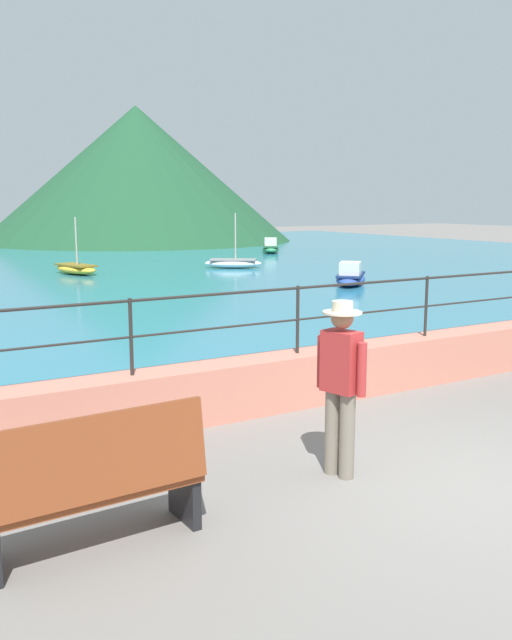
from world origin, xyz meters
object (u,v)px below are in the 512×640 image
(boat_1, at_px, (271,247))
(boat_3, at_px, (351,277))
(boat_5, at_px, (233,263))
(boat_0, at_px, (76,269))
(person_walking, at_px, (341,380))
(bench_main, at_px, (97,483))

(boat_1, distance_m, boat_3, 14.39)
(boat_3, bearing_deg, boat_5, 94.35)
(boat_0, height_order, boat_1, boat_0)
(boat_0, bearing_deg, boat_3, -49.51)
(person_walking, height_order, boat_0, boat_0)
(boat_0, xyz_separation_m, boat_1, (11.89, 5.60, 0.06))
(bench_main, distance_m, person_walking, 2.55)
(boat_1, xyz_separation_m, boat_5, (-5.75, -6.46, -0.06))
(boat_3, bearing_deg, boat_0, 130.49)
(bench_main, bearing_deg, boat_0, 74.95)
(boat_0, distance_m, boat_1, 13.14)
(bench_main, xyz_separation_m, boat_0, (5.37, 19.97, -0.30))
(boat_0, bearing_deg, boat_5, -8.03)
(boat_3, distance_m, boat_5, 6.97)
(boat_0, bearing_deg, boat_1, 25.21)
(boat_0, xyz_separation_m, boat_5, (6.14, -0.87, 0.00))
(person_walking, distance_m, boat_5, 20.92)
(boat_3, bearing_deg, person_walking, -128.65)
(boat_1, relative_size, boat_3, 1.07)
(bench_main, height_order, boat_0, boat_0)
(bench_main, distance_m, boat_3, 17.12)
(bench_main, distance_m, boat_1, 30.85)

